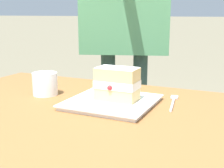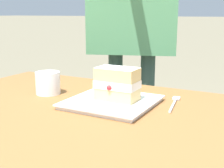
{
  "view_description": "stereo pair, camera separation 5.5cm",
  "coord_description": "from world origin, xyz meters",
  "px_view_note": "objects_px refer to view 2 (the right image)",
  "views": [
    {
      "loc": [
        0.38,
        -0.71,
        1.03
      ],
      "look_at": [
        -0.01,
        0.14,
        0.81
      ],
      "focal_mm": 49.24,
      "sensor_mm": 36.0,
      "label": 1
    },
    {
      "loc": [
        0.43,
        -0.68,
        1.03
      ],
      "look_at": [
        -0.01,
        0.14,
        0.81
      ],
      "focal_mm": 49.24,
      "sensor_mm": 36.0,
      "label": 2
    }
  ],
  "objects_px": {
    "patio_table": "(93,154)",
    "coffee_cup": "(48,83)",
    "dessert_plate": "(112,102)",
    "cake_slice": "(117,84)",
    "diner_person": "(132,1)",
    "dessert_fork": "(174,103)"
  },
  "relations": [
    {
      "from": "cake_slice",
      "to": "coffee_cup",
      "type": "height_order",
      "value": "cake_slice"
    },
    {
      "from": "patio_table",
      "to": "cake_slice",
      "type": "relative_size",
      "value": 9.75
    },
    {
      "from": "dessert_plate",
      "to": "cake_slice",
      "type": "bearing_deg",
      "value": 41.69
    },
    {
      "from": "cake_slice",
      "to": "diner_person",
      "type": "height_order",
      "value": "diner_person"
    },
    {
      "from": "cake_slice",
      "to": "coffee_cup",
      "type": "relative_size",
      "value": 1.51
    },
    {
      "from": "cake_slice",
      "to": "dessert_fork",
      "type": "relative_size",
      "value": 0.78
    },
    {
      "from": "cake_slice",
      "to": "dessert_fork",
      "type": "distance_m",
      "value": 0.2
    },
    {
      "from": "patio_table",
      "to": "coffee_cup",
      "type": "distance_m",
      "value": 0.35
    },
    {
      "from": "dessert_plate",
      "to": "coffee_cup",
      "type": "relative_size",
      "value": 3.02
    },
    {
      "from": "coffee_cup",
      "to": "cake_slice",
      "type": "bearing_deg",
      "value": -0.32
    },
    {
      "from": "dessert_plate",
      "to": "coffee_cup",
      "type": "xyz_separation_m",
      "value": [
        -0.27,
        0.01,
        0.03
      ]
    },
    {
      "from": "cake_slice",
      "to": "diner_person",
      "type": "xyz_separation_m",
      "value": [
        -0.23,
        0.61,
        0.28
      ]
    },
    {
      "from": "patio_table",
      "to": "dessert_plate",
      "type": "relative_size",
      "value": 4.88
    },
    {
      "from": "dessert_fork",
      "to": "diner_person",
      "type": "distance_m",
      "value": 0.74
    },
    {
      "from": "patio_table",
      "to": "diner_person",
      "type": "xyz_separation_m",
      "value": [
        -0.23,
        0.77,
        0.45
      ]
    },
    {
      "from": "dessert_plate",
      "to": "cake_slice",
      "type": "distance_m",
      "value": 0.06
    },
    {
      "from": "dessert_fork",
      "to": "dessert_plate",
      "type": "bearing_deg",
      "value": -149.86
    },
    {
      "from": "cake_slice",
      "to": "dessert_fork",
      "type": "height_order",
      "value": "cake_slice"
    },
    {
      "from": "dessert_plate",
      "to": "dessert_fork",
      "type": "xyz_separation_m",
      "value": [
        0.17,
        0.1,
        -0.0
      ]
    },
    {
      "from": "coffee_cup",
      "to": "diner_person",
      "type": "relative_size",
      "value": 0.05
    },
    {
      "from": "coffee_cup",
      "to": "diner_person",
      "type": "height_order",
      "value": "diner_person"
    },
    {
      "from": "patio_table",
      "to": "cake_slice",
      "type": "distance_m",
      "value": 0.23
    }
  ]
}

